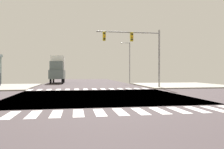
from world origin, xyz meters
TOP-DOWN VIEW (x-y plane):
  - ground at (0.00, 0.00)m, footprint 90.00×90.00m
  - sidewalk_corner_ne at (13.00, 12.00)m, footprint 12.00×12.00m
  - crosswalk_near at (-0.25, -7.30)m, footprint 13.50×2.00m
  - crosswalk_far at (-0.25, 7.30)m, footprint 13.50×2.00m
  - traffic_signal_mast at (5.23, 7.69)m, footprint 7.75×0.55m
  - street_lamp at (7.46, 20.66)m, footprint 1.78×0.32m
  - box_truck_queued_1 at (-5.00, 22.77)m, footprint 2.40×7.20m

SIDE VIEW (x-z plane):
  - ground at x=0.00m, z-range -0.05..0.00m
  - crosswalk_near at x=-0.25m, z-range 0.00..0.01m
  - crosswalk_far at x=-0.25m, z-range 0.00..0.01m
  - sidewalk_corner_ne at x=13.00m, z-range 0.00..0.14m
  - box_truck_queued_1 at x=-5.00m, z-range 0.14..4.99m
  - street_lamp at x=7.46m, z-range 0.77..8.03m
  - traffic_signal_mast at x=5.23m, z-range 1.72..8.77m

